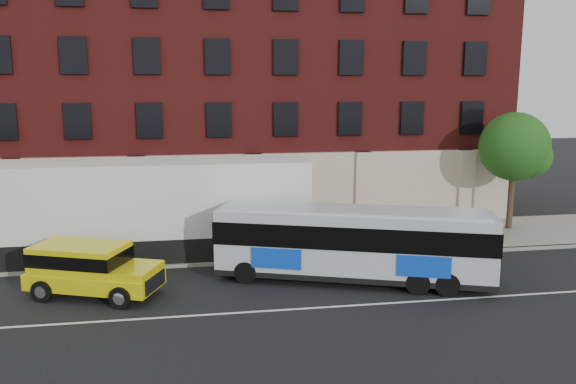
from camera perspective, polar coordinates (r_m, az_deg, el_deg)
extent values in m
plane|color=black|center=(19.97, 0.30, -12.13)|extent=(120.00, 120.00, 0.00)
cube|color=#9B978D|center=(28.38, -2.77, -5.07)|extent=(60.00, 6.00, 0.15)
cube|color=#9B978D|center=(25.53, -1.98, -6.85)|extent=(60.00, 0.25, 0.15)
cube|color=silver|center=(20.42, 0.06, -11.58)|extent=(60.00, 0.12, 0.01)
cube|color=maroon|center=(35.31, -4.41, 10.41)|extent=(30.00, 10.00, 15.00)
cube|color=beige|center=(30.68, -3.42, 0.08)|extent=(30.00, 0.35, 4.00)
cube|color=#4C0D12|center=(30.54, -24.26, 1.21)|extent=(4.20, 2.20, 0.30)
cube|color=beige|center=(31.70, -25.52, -0.60)|extent=(0.90, 0.55, 4.00)
cube|color=beige|center=(30.56, -14.66, -0.28)|extent=(0.90, 0.55, 4.00)
cube|color=beige|center=(30.58, -3.40, 0.05)|extent=(0.90, 0.55, 4.00)
cube|color=beige|center=(31.76, 7.43, 0.37)|extent=(0.90, 0.55, 4.00)
cube|color=beige|center=(33.97, 17.17, 0.65)|extent=(0.90, 0.55, 4.00)
cube|color=black|center=(31.49, -26.42, 6.25)|extent=(1.30, 0.20, 1.80)
cube|color=black|center=(30.66, -20.12, 6.62)|extent=(1.30, 0.20, 1.80)
cube|color=black|center=(30.21, -13.54, 6.92)|extent=(1.30, 0.20, 1.80)
cube|color=black|center=(30.17, -6.85, 7.13)|extent=(1.30, 0.20, 1.80)
cube|color=black|center=(30.53, -0.22, 7.24)|extent=(1.30, 0.20, 1.80)
cube|color=black|center=(31.28, 6.18, 7.26)|extent=(1.30, 0.20, 1.80)
cube|color=black|center=(32.39, 12.20, 7.19)|extent=(1.30, 0.20, 1.80)
cube|color=black|center=(33.83, 17.77, 7.06)|extent=(1.30, 0.20, 1.80)
cube|color=black|center=(30.65, -20.50, 12.59)|extent=(1.30, 0.20, 1.80)
cube|color=black|center=(30.20, -13.80, 12.98)|extent=(1.30, 0.20, 1.80)
cube|color=black|center=(30.16, -6.98, 13.21)|extent=(1.30, 0.20, 1.80)
cube|color=black|center=(30.51, -0.22, 13.25)|extent=(1.30, 0.20, 1.80)
cube|color=black|center=(31.26, 6.29, 13.12)|extent=(1.30, 0.20, 1.80)
cube|color=black|center=(32.37, 12.42, 12.85)|extent=(1.30, 0.20, 1.80)
cube|color=black|center=(33.81, 18.08, 12.47)|extent=(1.30, 0.20, 1.80)
cube|color=black|center=(31.41, -22.82, -1.23)|extent=(2.60, 0.15, 2.80)
cube|color=black|center=(30.56, -11.82, -0.93)|extent=(2.60, 0.15, 2.80)
cube|color=black|center=(30.88, -0.63, -0.59)|extent=(2.60, 0.15, 2.80)
cube|color=black|center=(32.32, 9.94, -0.25)|extent=(2.60, 0.15, 2.80)
cylinder|color=slate|center=(25.77, -21.21, -4.69)|extent=(0.07, 0.07, 2.50)
cube|color=white|center=(25.44, -21.40, -3.03)|extent=(0.30, 0.03, 0.40)
cube|color=white|center=(25.56, -21.33, -4.13)|extent=(0.30, 0.03, 0.35)
cylinder|color=#322419|center=(32.83, 21.20, -0.82)|extent=(0.32, 0.32, 3.00)
sphere|color=#164413|center=(32.42, 21.54, 4.22)|extent=(3.60, 3.60, 3.60)
sphere|color=#164413|center=(32.50, 22.90, 3.25)|extent=(2.20, 2.20, 2.20)
sphere|color=#164413|center=(32.51, 20.22, 3.61)|extent=(2.00, 2.00, 2.00)
cube|color=silver|center=(22.88, 6.48, -5.02)|extent=(10.88, 5.77, 2.55)
cube|color=black|center=(23.22, 6.41, -7.84)|extent=(10.93, 5.83, 0.22)
cube|color=silver|center=(22.56, 6.54, -1.78)|extent=(10.28, 5.34, 0.11)
cube|color=black|center=(22.77, 6.50, -3.98)|extent=(10.97, 5.87, 0.90)
cube|color=blue|center=(22.29, -1.19, -6.63)|extent=(1.87, 0.71, 0.81)
cube|color=blue|center=(24.09, 13.07, -5.59)|extent=(1.87, 0.71, 0.81)
cylinder|color=black|center=(22.89, -4.22, -7.95)|extent=(0.93, 0.56, 0.90)
cylinder|color=black|center=(24.77, -3.03, -6.51)|extent=(0.93, 0.56, 0.90)
cylinder|color=black|center=(22.22, 12.76, -8.77)|extent=(0.93, 0.56, 0.90)
cylinder|color=black|center=(24.15, 12.59, -7.20)|extent=(0.93, 0.56, 0.90)
cylinder|color=black|center=(22.30, 15.56, -8.84)|extent=(0.93, 0.56, 0.90)
cylinder|color=black|center=(24.21, 15.16, -7.27)|extent=(0.93, 0.56, 0.90)
cube|color=yellow|center=(22.66, -18.60, -8.17)|extent=(5.15, 3.59, 0.59)
cube|color=yellow|center=(22.70, -19.90, -6.12)|extent=(3.75, 3.00, 0.99)
cube|color=black|center=(22.69, -19.91, -6.00)|extent=(3.80, 3.06, 0.50)
cube|color=yellow|center=(21.75, -14.93, -7.51)|extent=(2.07, 2.30, 0.30)
cube|color=black|center=(21.55, -13.05, -8.71)|extent=(0.64, 1.50, 0.54)
cylinder|color=black|center=(23.89, -23.91, -6.45)|extent=(0.48, 0.78, 0.75)
cylinder|color=black|center=(21.22, -16.28, -10.03)|extent=(0.84, 0.55, 0.79)
cylinder|color=silver|center=(21.22, -16.28, -10.03)|extent=(0.51, 0.44, 0.44)
cylinder|color=black|center=(22.83, -13.96, -8.44)|extent=(0.84, 0.55, 0.79)
cylinder|color=silver|center=(22.83, -13.96, -8.44)|extent=(0.51, 0.44, 0.44)
cylinder|color=black|center=(22.79, -23.18, -9.03)|extent=(0.84, 0.55, 0.79)
cylinder|color=silver|center=(22.79, -23.18, -9.03)|extent=(0.51, 0.44, 0.44)
cylinder|color=black|center=(24.30, -20.54, -7.64)|extent=(0.84, 0.55, 0.79)
cylinder|color=silver|center=(24.30, -20.54, -7.64)|extent=(0.51, 0.44, 0.44)
cube|color=black|center=(26.51, -12.50, -5.24)|extent=(13.26, 2.65, 1.22)
cube|color=white|center=(26.01, -12.69, -0.54)|extent=(13.26, 2.70, 3.20)
cylinder|color=black|center=(26.09, -23.67, -6.27)|extent=(1.11, 0.31, 1.11)
cylinder|color=black|center=(28.47, -22.44, -4.82)|extent=(1.11, 0.31, 1.11)
cylinder|color=black|center=(25.79, -20.80, -6.26)|extent=(1.11, 0.31, 1.11)
cylinder|color=black|center=(28.20, -19.81, -4.79)|extent=(1.11, 0.31, 1.11)
cylinder|color=black|center=(25.35, -4.34, -5.88)|extent=(1.11, 0.31, 1.11)
cylinder|color=black|center=(27.79, -4.81, -4.41)|extent=(1.11, 0.31, 1.11)
cylinder|color=black|center=(25.49, -1.36, -5.75)|extent=(1.11, 0.31, 1.11)
cylinder|color=black|center=(27.92, -2.09, -4.31)|extent=(1.11, 0.31, 1.11)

